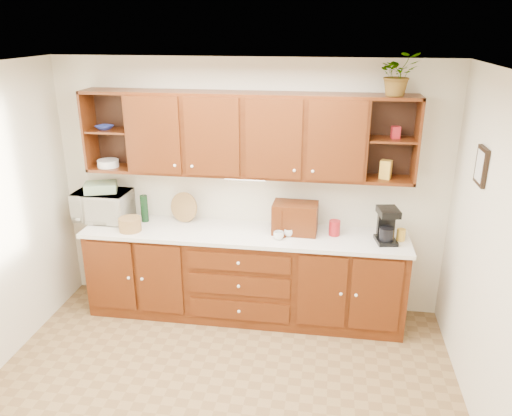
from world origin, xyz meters
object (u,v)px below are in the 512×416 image
(coffee_maker, at_px, (387,225))
(potted_plant, at_px, (398,74))
(microwave, at_px, (103,206))
(bread_box, at_px, (295,218))

(coffee_maker, xyz_separation_m, potted_plant, (-0.02, 0.12, 1.38))
(microwave, height_order, potted_plant, potted_plant)
(microwave, distance_m, potted_plant, 3.19)
(potted_plant, bearing_deg, bread_box, -178.30)
(coffee_maker, bearing_deg, potted_plant, 87.53)
(coffee_maker, bearing_deg, microwave, 167.18)
(microwave, bearing_deg, bread_box, 0.03)
(coffee_maker, distance_m, potted_plant, 1.38)
(microwave, xyz_separation_m, bread_box, (2.02, -0.04, -0.00))
(bread_box, bearing_deg, coffee_maker, -3.65)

